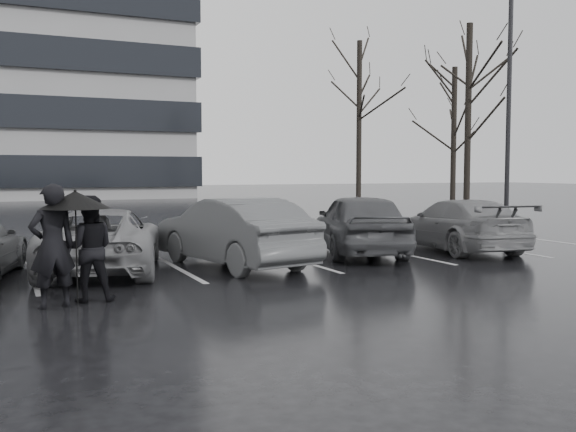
% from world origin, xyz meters
% --- Properties ---
extents(ground, '(160.00, 160.00, 0.00)m').
position_xyz_m(ground, '(0.00, 0.00, 0.00)').
color(ground, black).
rests_on(ground, ground).
extents(car_main, '(3.08, 4.78, 1.51)m').
position_xyz_m(car_main, '(2.40, 2.42, 0.76)').
color(car_main, black).
rests_on(car_main, ground).
extents(car_west_a, '(2.43, 4.65, 1.46)m').
position_xyz_m(car_west_a, '(-1.03, 1.86, 0.73)').
color(car_west_a, '#303033').
rests_on(car_west_a, ground).
extents(car_west_b, '(3.20, 4.98, 1.28)m').
position_xyz_m(car_west_b, '(-3.66, 2.29, 0.64)').
color(car_west_b, '#525154').
rests_on(car_west_b, ground).
extents(car_east, '(2.49, 4.75, 1.31)m').
position_xyz_m(car_east, '(5.10, 2.05, 0.66)').
color(car_east, '#525154').
rests_on(car_east, ground).
extents(pedestrian_left, '(0.74, 0.56, 1.84)m').
position_xyz_m(pedestrian_left, '(-4.86, -1.03, 0.92)').
color(pedestrian_left, black).
rests_on(pedestrian_left, ground).
extents(pedestrian_right, '(0.88, 0.72, 1.65)m').
position_xyz_m(pedestrian_right, '(-4.32, -0.74, 0.83)').
color(pedestrian_right, black).
rests_on(pedestrian_right, ground).
extents(umbrella, '(1.03, 1.03, 1.75)m').
position_xyz_m(umbrella, '(-4.52, -0.95, 1.59)').
color(umbrella, black).
rests_on(umbrella, ground).
extents(lamp_post, '(0.49, 0.49, 9.01)m').
position_xyz_m(lamp_post, '(10.46, 6.08, 4.12)').
color(lamp_post, gray).
rests_on(lamp_post, ground).
extents(stall_stripes, '(19.72, 5.00, 0.00)m').
position_xyz_m(stall_stripes, '(-0.80, 2.50, 0.00)').
color(stall_stripes, '#A6A6A8').
rests_on(stall_stripes, ground).
extents(tree_east, '(0.26, 0.26, 8.00)m').
position_xyz_m(tree_east, '(12.00, 10.00, 4.00)').
color(tree_east, black).
rests_on(tree_east, ground).
extents(tree_ne, '(0.26, 0.26, 7.00)m').
position_xyz_m(tree_ne, '(14.50, 14.00, 3.50)').
color(tree_ne, black).
rests_on(tree_ne, ground).
extents(tree_north, '(0.26, 0.26, 8.50)m').
position_xyz_m(tree_north, '(11.00, 17.00, 4.25)').
color(tree_north, black).
rests_on(tree_north, ground).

